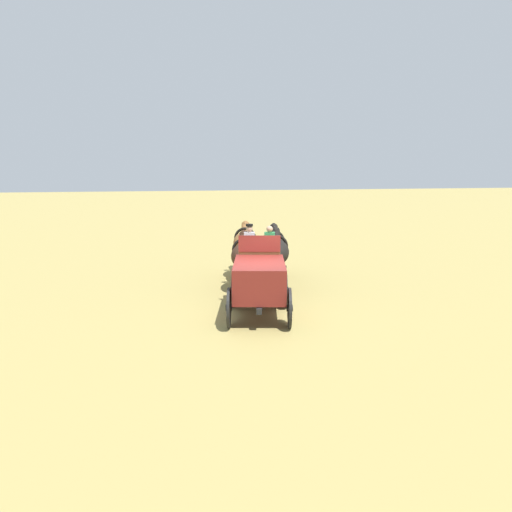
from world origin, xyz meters
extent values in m
plane|color=#9E8C4C|center=(0.00, 0.00, 0.00)|extent=(220.00, 220.00, 0.00)
cube|color=maroon|center=(0.00, 0.00, 1.22)|extent=(3.29, 2.31, 1.05)
cube|color=brown|center=(1.68, -0.47, 1.78)|extent=(0.92, 1.51, 0.12)
cube|color=maroon|center=(2.06, -0.58, 1.04)|extent=(0.57, 1.27, 0.60)
cube|color=maroon|center=(1.39, -0.39, 2.12)|extent=(0.44, 1.37, 0.55)
cube|color=black|center=(0.00, 0.00, 0.59)|extent=(3.20, 1.04, 0.16)
cylinder|color=black|center=(1.39, 0.53, 0.59)|extent=(1.16, 0.40, 1.19)
cylinder|color=black|center=(1.39, 0.53, 0.59)|extent=(0.24, 0.23, 0.20)
cylinder|color=black|center=(0.91, -1.17, 0.59)|extent=(1.16, 0.40, 1.19)
cylinder|color=black|center=(0.91, -1.17, 0.59)|extent=(0.24, 0.23, 0.20)
cylinder|color=black|center=(-0.91, 1.17, 0.59)|extent=(1.16, 0.40, 1.19)
cylinder|color=black|center=(-0.91, 1.17, 0.59)|extent=(0.24, 0.23, 0.20)
cylinder|color=black|center=(-1.39, -0.53, 0.59)|extent=(1.16, 0.40, 1.19)
cylinder|color=black|center=(-1.39, -0.53, 0.59)|extent=(0.24, 0.23, 0.20)
cylinder|color=brown|center=(2.69, -0.75, 0.64)|extent=(2.53, 0.80, 0.10)
cube|color=#BCB293|center=(1.89, -0.17, 1.92)|extent=(0.47, 0.42, 0.16)
cube|color=silver|center=(1.77, -0.14, 2.20)|extent=(0.33, 0.41, 0.55)
sphere|color=tan|center=(1.77, -0.14, 2.58)|extent=(0.22, 0.22, 0.22)
cylinder|color=black|center=(1.77, -0.14, 2.71)|extent=(0.24, 0.24, 0.08)
cube|color=#BCB293|center=(1.70, -0.83, 1.92)|extent=(0.47, 0.42, 0.16)
cube|color=#338C4C|center=(1.58, -0.80, 2.20)|extent=(0.33, 0.41, 0.55)
sphere|color=tan|center=(1.58, -0.80, 2.58)|extent=(0.22, 0.22, 0.22)
ellipsoid|color=#331E14|center=(3.73, -0.37, 1.34)|extent=(2.16, 1.38, 0.87)
cylinder|color=#331E14|center=(4.47, -0.33, 0.63)|extent=(0.18, 0.18, 0.68)
cone|color=silver|center=(4.47, -0.33, 0.15)|extent=(0.30, 0.30, 0.29)
cylinder|color=#331E14|center=(4.34, -0.79, 0.63)|extent=(0.18, 0.18, 0.68)
cone|color=silver|center=(4.34, -0.79, 0.15)|extent=(0.30, 0.30, 0.29)
cylinder|color=#331E14|center=(3.12, 0.05, 0.63)|extent=(0.18, 0.18, 0.68)
cone|color=silver|center=(3.12, 0.05, 0.15)|extent=(0.30, 0.30, 0.29)
cylinder|color=#331E14|center=(2.99, -0.41, 0.63)|extent=(0.18, 0.18, 0.68)
cone|color=silver|center=(2.99, -0.41, 0.15)|extent=(0.30, 0.30, 0.29)
cylinder|color=#331E14|center=(4.95, -0.71, 1.73)|extent=(1.01, 0.60, 0.81)
ellipsoid|color=#331E14|center=(5.30, -0.81, 1.99)|extent=(0.65, 0.41, 0.32)
cube|color=silver|center=(5.57, -0.89, 1.99)|extent=(0.08, 0.11, 0.24)
torus|color=black|center=(4.59, -0.61, 1.44)|extent=(0.36, 0.90, 0.90)
cylinder|color=black|center=(2.72, -0.09, 1.04)|extent=(0.14, 0.14, 0.80)
ellipsoid|color=black|center=(3.38, -1.62, 1.48)|extent=(2.11, 1.43, 0.95)
cylinder|color=black|center=(4.10, -1.55, 0.70)|extent=(0.18, 0.18, 0.76)
cone|color=silver|center=(4.10, -1.55, 0.16)|extent=(0.30, 0.30, 0.32)
cylinder|color=black|center=(3.96, -2.05, 0.70)|extent=(0.18, 0.18, 0.76)
cone|color=silver|center=(3.96, -2.05, 0.16)|extent=(0.30, 0.30, 0.32)
cylinder|color=black|center=(2.80, -1.19, 0.70)|extent=(0.18, 0.18, 0.76)
cone|color=silver|center=(2.80, -1.19, 0.16)|extent=(0.30, 0.30, 0.32)
cylinder|color=black|center=(2.66, -1.69, 0.70)|extent=(0.18, 0.18, 0.76)
cone|color=silver|center=(2.66, -1.69, 0.16)|extent=(0.30, 0.30, 0.32)
cylinder|color=black|center=(4.57, -1.95, 1.88)|extent=(1.01, 0.60, 0.81)
ellipsoid|color=black|center=(4.92, -2.05, 2.14)|extent=(0.65, 0.41, 0.32)
cube|color=silver|center=(5.19, -2.13, 2.14)|extent=(0.08, 0.11, 0.24)
torus|color=black|center=(4.21, -1.85, 1.58)|extent=(0.38, 0.97, 0.97)
cylinder|color=black|center=(2.41, -1.35, 1.18)|extent=(0.14, 0.14, 0.80)
ellipsoid|color=brown|center=(6.23, -1.07, 1.47)|extent=(2.13, 1.45, 0.96)
cylinder|color=brown|center=(6.96, -1.00, 0.69)|extent=(0.18, 0.18, 0.74)
cone|color=silver|center=(6.96, -1.00, 0.16)|extent=(0.30, 0.30, 0.32)
cylinder|color=brown|center=(6.82, -1.51, 0.69)|extent=(0.18, 0.18, 0.74)
cone|color=silver|center=(6.82, -1.51, 0.16)|extent=(0.30, 0.30, 0.32)
cylinder|color=brown|center=(5.65, -0.63, 0.69)|extent=(0.18, 0.18, 0.74)
cone|color=silver|center=(5.65, -0.63, 0.16)|extent=(0.30, 0.30, 0.32)
cylinder|color=brown|center=(5.51, -1.14, 0.69)|extent=(0.18, 0.18, 0.74)
cone|color=silver|center=(5.51, -1.14, 0.16)|extent=(0.30, 0.30, 0.32)
cylinder|color=brown|center=(7.43, -1.40, 1.88)|extent=(1.01, 0.60, 0.81)
ellipsoid|color=brown|center=(7.78, -1.50, 2.13)|extent=(0.65, 0.41, 0.32)
cube|color=silver|center=(8.05, -1.58, 2.13)|extent=(0.08, 0.11, 0.24)
torus|color=black|center=(7.07, -1.31, 1.57)|extent=(0.38, 0.98, 0.99)
cylinder|color=black|center=(5.25, -0.79, 1.17)|extent=(0.14, 0.14, 0.80)
ellipsoid|color=black|center=(5.88, -2.32, 1.37)|extent=(2.08, 1.39, 0.91)
cylinder|color=black|center=(6.59, -2.26, 0.64)|extent=(0.18, 0.18, 0.69)
cone|color=silver|center=(6.59, -2.26, 0.15)|extent=(0.30, 0.30, 0.30)
cylinder|color=black|center=(6.46, -2.74, 0.64)|extent=(0.18, 0.18, 0.69)
cone|color=silver|center=(6.46, -2.74, 0.15)|extent=(0.30, 0.30, 0.30)
cylinder|color=black|center=(5.31, -1.90, 0.64)|extent=(0.18, 0.18, 0.69)
cone|color=silver|center=(5.31, -1.90, 0.15)|extent=(0.30, 0.30, 0.30)
cylinder|color=black|center=(5.17, -2.38, 0.64)|extent=(0.18, 0.18, 0.69)
cone|color=silver|center=(5.17, -2.38, 0.15)|extent=(0.30, 0.30, 0.30)
cylinder|color=black|center=(7.06, -2.65, 1.77)|extent=(1.01, 0.60, 0.81)
ellipsoid|color=black|center=(7.42, -2.75, 2.02)|extent=(0.65, 0.41, 0.32)
cube|color=silver|center=(7.69, -2.83, 2.02)|extent=(0.08, 0.11, 0.24)
torus|color=black|center=(6.71, -2.55, 1.47)|extent=(0.37, 0.94, 0.94)
cylinder|color=black|center=(4.92, -2.05, 1.07)|extent=(0.14, 0.14, 0.80)
camera|label=1|loc=(-15.26, 4.25, 4.51)|focal=36.42mm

